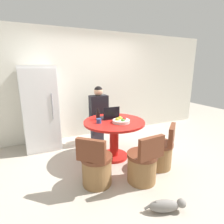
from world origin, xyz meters
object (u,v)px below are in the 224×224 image
Objects in this scene: chair_near_camera at (143,165)px; chair_near_left_corner at (96,168)px; person_seated at (98,113)px; cat at (167,205)px; dining_table at (114,132)px; refrigerator at (41,108)px; chair_near_right_corner at (160,153)px; laptop at (110,116)px; bottle at (98,115)px; fruit_bowl at (121,121)px.

chair_near_left_corner is (-0.67, 0.22, 0.00)m from chair_near_camera.
person_seated is 2.38m from cat.
dining_table reaches higher than cat.
chair_near_camera is 1.00× the size of chair_near_left_corner.
refrigerator is at bearing 136.90° from cat.
laptop is at bearing -96.25° from chair_near_right_corner.
bottle is (-0.21, -0.59, 0.11)m from person_seated.
fruit_bowl is at bearing -42.89° from refrigerator.
dining_table is at bearing 92.58° from person_seated.
chair_near_left_corner is 1.61m from person_seated.
chair_near_camera reaches higher than cat.
person_seated is at bearing -91.25° from chair_near_camera.
chair_near_right_corner is 2.52× the size of fruit_bowl.
refrigerator is 1.53× the size of dining_table.
bottle is (-0.32, 0.36, 0.05)m from fruit_bowl.
chair_near_left_corner is 2.39× the size of laptop.
chair_near_camera is (0.08, -0.87, -0.26)m from dining_table.
chair_near_camera is 1.00× the size of chair_near_right_corner.
bottle is (-0.33, 1.08, 0.56)m from chair_near_camera.
chair_near_camera is at bearing 94.99° from laptop.
chair_near_camera reaches higher than dining_table.
fruit_bowl is (-0.52, 0.50, 0.51)m from chair_near_right_corner.
chair_near_left_corner is 1.00× the size of chair_near_right_corner.
chair_near_camera is at bearing -55.82° from refrigerator.
bottle is at bearing -78.37° from chair_near_camera.
laptop is 1.50× the size of bottle.
person_seated is 0.63m from bottle.
chair_near_camera is 0.60× the size of person_seated.
fruit_bowl is at bearing -48.66° from bottle.
laptop is (0.02, -0.62, 0.07)m from person_seated.
fruit_bowl is (0.66, 0.50, 0.51)m from chair_near_left_corner.
bottle is at bearing 70.25° from person_seated.
chair_near_right_corner is 1.32m from bottle.
laptop reaches higher than chair_near_right_corner.
chair_near_camera is 3.60× the size of bottle.
chair_near_camera is at bearing -84.81° from dining_table.
person_seated reaches higher than fruit_bowl.
person_seated is (0.55, 1.44, 0.45)m from chair_near_left_corner.
chair_near_camera and chair_near_right_corner have the same top height.
chair_near_camera is (1.31, -1.93, -0.61)m from refrigerator.
bottle is at bearing -87.98° from chair_near_right_corner.
laptop is 1.82m from cat.
cat is at bearing 167.86° from chair_near_left_corner.
fruit_bowl is at bearing -94.41° from chair_near_camera.
laptop reaches higher than cat.
fruit_bowl is 1.52m from cat.
chair_near_left_corner and chair_near_right_corner have the same top height.
dining_table is 0.91m from chair_near_right_corner.
cat is at bearing -63.92° from refrigerator.
chair_near_camera is at bearing 105.41° from cat.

